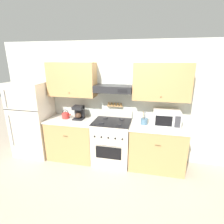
# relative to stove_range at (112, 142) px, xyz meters

# --- Properties ---
(ground_plane) EXTENTS (16.00, 16.00, 0.00)m
(ground_plane) POSITION_rel_stove_range_xyz_m (-0.00, -0.32, -0.48)
(ground_plane) COLOR #B2A38E
(wall_back) EXTENTS (5.20, 0.46, 2.55)m
(wall_back) POSITION_rel_stove_range_xyz_m (0.01, 0.30, 0.96)
(wall_back) COLOR silver
(wall_back) RESTS_ON ground_plane
(counter_left) EXTENTS (1.05, 0.66, 0.91)m
(counter_left) POSITION_rel_stove_range_xyz_m (-0.91, 0.01, -0.02)
(counter_left) COLOR tan
(counter_left) RESTS_ON ground_plane
(counter_right) EXTENTS (1.10, 0.66, 0.91)m
(counter_right) POSITION_rel_stove_range_xyz_m (0.94, 0.01, -0.02)
(counter_right) COLOR tan
(counter_right) RESTS_ON ground_plane
(stove_range) EXTENTS (0.77, 0.68, 1.10)m
(stove_range) POSITION_rel_stove_range_xyz_m (0.00, 0.00, 0.00)
(stove_range) COLOR beige
(stove_range) RESTS_ON ground_plane
(refrigerator) EXTENTS (0.82, 0.69, 1.71)m
(refrigerator) POSITION_rel_stove_range_xyz_m (-1.87, -0.01, 0.38)
(refrigerator) COLOR beige
(refrigerator) RESTS_ON ground_plane
(tea_kettle) EXTENTS (0.21, 0.17, 0.20)m
(tea_kettle) POSITION_rel_stove_range_xyz_m (-1.07, 0.06, 0.51)
(tea_kettle) COLOR red
(tea_kettle) RESTS_ON counter_left
(coffee_maker) EXTENTS (0.21, 0.22, 0.30)m
(coffee_maker) POSITION_rel_stove_range_xyz_m (-0.76, 0.09, 0.58)
(coffee_maker) COLOR black
(coffee_maker) RESTS_ON counter_left
(microwave) EXTENTS (0.52, 0.37, 0.31)m
(microwave) POSITION_rel_stove_range_xyz_m (1.08, 0.08, 0.59)
(microwave) COLOR white
(microwave) RESTS_ON counter_right
(utensil_crock) EXTENTS (0.14, 0.14, 0.28)m
(utensil_crock) POSITION_rel_stove_range_xyz_m (0.65, 0.06, 0.50)
(utensil_crock) COLOR slate
(utensil_crock) RESTS_ON counter_right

